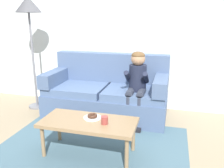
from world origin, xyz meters
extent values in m
plane|color=#9E896B|center=(0.00, 0.00, 0.00)|extent=(10.00, 10.00, 0.00)
cube|color=silver|center=(0.00, 1.40, 1.40)|extent=(8.00, 0.10, 2.80)
cube|color=#476675|center=(0.00, -0.25, 0.01)|extent=(2.33, 1.68, 0.01)
cube|color=slate|center=(-0.13, 0.80, 0.19)|extent=(1.96, 0.90, 0.38)
cube|color=slate|center=(-0.62, 0.75, 0.44)|extent=(0.94, 0.74, 0.12)
cube|color=slate|center=(0.36, 0.75, 0.44)|extent=(0.94, 0.74, 0.12)
cube|color=slate|center=(-0.13, 1.15, 0.75)|extent=(1.96, 0.20, 0.50)
cube|color=slate|center=(-1.01, 0.80, 0.61)|extent=(0.20, 0.90, 0.22)
cube|color=slate|center=(0.75, 0.80, 0.61)|extent=(0.20, 0.90, 0.22)
cube|color=#937551|center=(0.01, -0.38, 0.41)|extent=(1.10, 0.52, 0.04)
cylinder|color=#937551|center=(-0.48, -0.58, 0.19)|extent=(0.04, 0.04, 0.39)
cylinder|color=#937551|center=(0.51, -0.58, 0.19)|extent=(0.04, 0.04, 0.39)
cylinder|color=#937551|center=(-0.48, -0.18, 0.19)|extent=(0.04, 0.04, 0.39)
cylinder|color=#937551|center=(0.51, -0.18, 0.19)|extent=(0.04, 0.04, 0.39)
cylinder|color=#1E2338|center=(0.40, 0.72, 0.70)|extent=(0.26, 0.26, 0.40)
sphere|color=tan|center=(0.40, 0.70, 1.00)|extent=(0.21, 0.21, 0.21)
ellipsoid|color=brown|center=(0.40, 0.70, 1.04)|extent=(0.20, 0.20, 0.12)
cylinder|color=#333847|center=(0.32, 0.57, 0.51)|extent=(0.11, 0.30, 0.11)
cylinder|color=#333847|center=(0.32, 0.42, 0.28)|extent=(0.09, 0.09, 0.44)
cube|color=black|center=(0.32, 0.37, 0.03)|extent=(0.10, 0.20, 0.06)
cylinder|color=#1E2338|center=(0.27, 0.62, 0.74)|extent=(0.07, 0.29, 0.23)
cylinder|color=#333847|center=(0.48, 0.57, 0.51)|extent=(0.11, 0.30, 0.11)
cylinder|color=#333847|center=(0.48, 0.42, 0.28)|extent=(0.09, 0.09, 0.44)
cube|color=black|center=(0.48, 0.37, 0.03)|extent=(0.10, 0.20, 0.06)
cylinder|color=#1E2338|center=(0.54, 0.62, 0.74)|extent=(0.07, 0.29, 0.23)
cylinder|color=white|center=(0.03, -0.30, 0.44)|extent=(0.21, 0.21, 0.01)
torus|color=#422619|center=(0.03, -0.30, 0.46)|extent=(0.13, 0.13, 0.04)
cylinder|color=#993D38|center=(0.21, -0.41, 0.47)|extent=(0.08, 0.08, 0.09)
cube|color=red|center=(-0.54, 0.11, 0.03)|extent=(0.16, 0.09, 0.05)
cylinder|color=red|center=(-0.63, 0.11, 0.03)|extent=(0.06, 0.06, 0.05)
cylinder|color=red|center=(-0.46, 0.11, 0.03)|extent=(0.06, 0.06, 0.05)
cylinder|color=slate|center=(-1.46, 0.83, 0.01)|extent=(0.30, 0.30, 0.03)
cylinder|color=slate|center=(-1.46, 0.83, 0.87)|extent=(0.04, 0.04, 1.68)
cone|color=#4C4C51|center=(-1.46, 0.83, 1.79)|extent=(0.43, 0.43, 0.26)
camera|label=1|loc=(0.91, -2.69, 1.56)|focal=37.30mm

